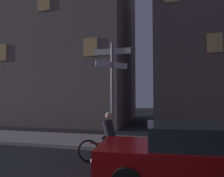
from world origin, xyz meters
The scene contains 6 objects.
sidewalk_kerb centered at (0.00, 7.08, 0.07)m, with size 40.00×2.66×0.14m, color #9E9991.
signpost centered at (-0.98, 6.14, 2.62)m, with size 1.55×1.08×4.17m.
car_far_trailing centered at (1.65, 3.37, 0.76)m, with size 4.58×2.28×1.42m.
cyclist centered at (-0.72, 4.41, 0.75)m, with size 1.82×0.37×1.61m.
building_left_block centered at (-6.98, 15.38, 6.60)m, with size 10.48×9.72×13.20m.
building_right_block centered at (5.42, 14.97, 8.38)m, with size 9.90×6.91×16.76m.
Camera 1 is at (0.94, -1.78, 2.05)m, focal length 32.23 mm.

